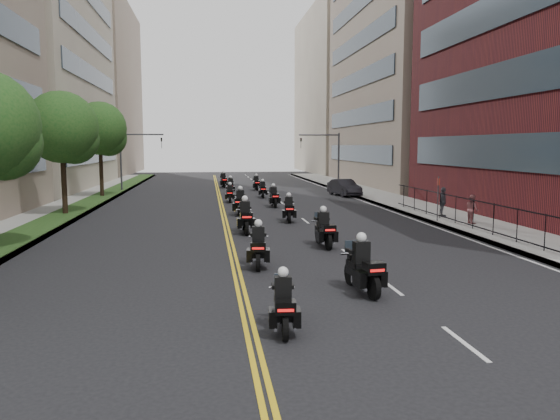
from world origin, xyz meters
The scene contains 28 objects.
ground centered at (0.00, 0.00, 0.00)m, with size 160.00×160.00×0.00m, color black.
sidewalk_right centered at (12.00, 25.00, 0.07)m, with size 4.00×90.00×0.15m, color gray.
sidewalk_left centered at (-12.00, 25.00, 0.07)m, with size 4.00×90.00×0.15m, color gray.
grass_strip centered at (-11.20, 25.00, 0.17)m, with size 2.00×90.00×0.04m, color #203E16.
building_right_tan centered at (21.48, 48.00, 15.00)m, with size 15.11×28.00×30.00m.
building_right_far centered at (21.50, 78.00, 13.00)m, with size 15.00×28.00×26.00m, color #A09381.
building_left_mid centered at (-21.98, 48.00, 17.00)m, with size 16.11×28.00×34.00m.
building_left_far centered at (-22.00, 78.00, 13.00)m, with size 16.00×28.00×26.00m, color gray.
iron_fence centered at (11.00, 12.00, 0.90)m, with size 0.05×28.00×1.50m.
street_trees centered at (-11.05, 18.61, 5.13)m, with size 4.40×38.40×7.98m.
traffic_signal_right centered at (9.54, 42.00, 3.70)m, with size 4.09×0.20×5.60m.
traffic_signal_left centered at (-9.54, 42.00, 3.70)m, with size 4.09×0.20×5.60m.
motorcycle_0 centered at (-0.68, 1.34, 0.60)m, with size 0.54×2.07×1.53m.
motorcycle_1 centered at (2.13, 4.38, 0.71)m, with size 0.73×2.44×1.80m.
motorcycle_2 centered at (-0.63, 8.28, 0.68)m, with size 0.65×2.33×1.72m.
motorcycle_3 centered at (2.55, 11.81, 0.70)m, with size 0.58×2.40×1.77m.
motorcycle_4 centered at (-0.57, 16.03, 0.74)m, with size 0.58×2.54×1.88m.
motorcycle_5 centered at (2.20, 19.78, 0.66)m, with size 0.63×2.28×1.68m.
motorcycle_6 centered at (-0.39, 23.35, 0.72)m, with size 0.74×2.47×1.83m.
motorcycle_7 centered at (2.25, 27.48, 0.66)m, with size 0.53×2.27×1.68m.
motorcycle_8 centered at (-0.71, 31.17, 0.61)m, with size 0.53×2.11×1.56m.
motorcycle_9 centered at (2.17, 34.50, 0.62)m, with size 0.51×2.14×1.58m.
motorcycle_10 centered at (-0.38, 38.26, 0.66)m, with size 0.55×2.27×1.67m.
motorcycle_11 centered at (2.31, 42.13, 0.64)m, with size 0.51×2.21×1.63m.
motorcycle_12 centered at (-0.79, 46.01, 0.69)m, with size 0.66×2.37×1.75m.
parked_sedan centered at (9.40, 35.28, 0.72)m, with size 1.53×4.39×1.45m, color black.
pedestrian_b centered at (11.83, 16.75, 0.93)m, with size 0.76×0.59×1.57m, color #975256.
pedestrian_c centered at (11.42, 19.59, 1.03)m, with size 1.04×0.43×1.77m, color #46454E.
Camera 1 is at (-2.40, -11.03, 4.37)m, focal length 35.00 mm.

